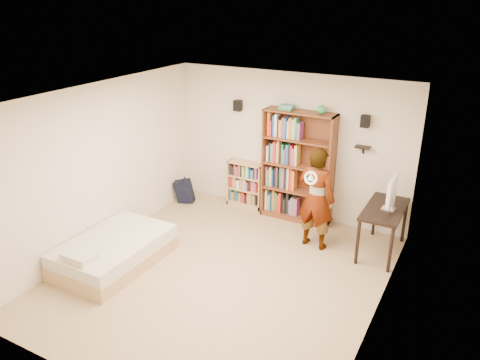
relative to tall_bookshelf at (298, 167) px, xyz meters
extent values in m
cube|color=tan|center=(-0.24, -2.31, -1.03)|extent=(4.50, 5.00, 0.01)
cube|color=beige|center=(-0.24, 0.19, 0.32)|extent=(4.50, 0.02, 2.70)
cube|color=beige|center=(-0.24, -4.81, 0.32)|extent=(4.50, 0.02, 2.70)
cube|color=beige|center=(-2.49, -2.31, 0.32)|extent=(0.02, 5.00, 2.70)
cube|color=beige|center=(2.01, -2.31, 0.32)|extent=(0.02, 5.00, 2.70)
cube|color=white|center=(-0.24, -2.31, 1.67)|extent=(4.50, 5.00, 0.02)
cube|color=silver|center=(-0.24, 0.16, 1.64)|extent=(4.50, 0.06, 0.06)
cube|color=silver|center=(-0.24, -4.78, 1.64)|extent=(4.50, 0.06, 0.06)
cube|color=silver|center=(-2.46, -2.31, 1.64)|extent=(0.06, 5.00, 0.06)
cube|color=silver|center=(1.98, -2.31, 1.64)|extent=(0.06, 5.00, 0.06)
cube|color=black|center=(-1.29, 0.09, 0.97)|extent=(0.14, 0.12, 0.20)
cube|color=black|center=(1.11, 0.09, 0.97)|extent=(0.14, 0.12, 0.20)
cube|color=black|center=(1.11, 0.10, 0.52)|extent=(0.25, 0.16, 0.02)
imported|color=black|center=(0.66, -0.81, -0.16)|extent=(0.67, 0.47, 1.73)
torus|color=white|center=(0.66, -1.13, 0.30)|extent=(0.22, 0.08, 0.22)
camera|label=1|loc=(2.88, -7.48, 2.95)|focal=35.00mm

